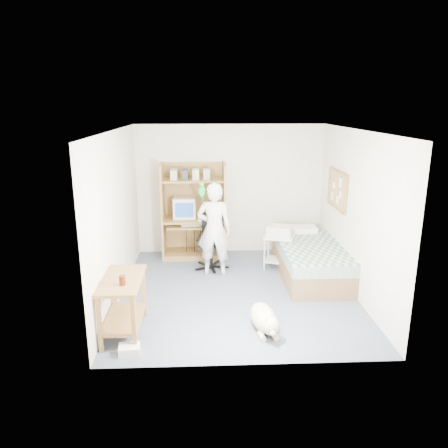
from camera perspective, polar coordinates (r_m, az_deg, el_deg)
The scene contains 21 objects.
floor at distance 6.98m, azimuth 1.71°, elevation -8.83°, with size 4.00×4.00×0.00m, color #4A5664.
wall_back at distance 8.51m, azimuth 0.77°, elevation 4.50°, with size 3.60×0.02×2.50m, color beige.
wall_right at distance 6.93m, azimuth 16.80°, elevation 1.29°, with size 0.02×4.00×2.50m, color beige.
wall_left at distance 6.67m, azimuth -13.81°, elevation 0.96°, with size 0.02×4.00×2.50m, color beige.
ceiling at distance 6.37m, azimuth 1.90°, elevation 12.14°, with size 3.60×4.00×0.02m, color white.
computer_hutch at distance 8.33m, azimuth -3.95°, elevation 1.20°, with size 1.20×0.63×1.80m.
bed at distance 7.63m, azimuth 11.19°, elevation -4.60°, with size 1.02×2.02×0.66m.
side_desk at distance 5.76m, azimuth -13.09°, elevation -9.33°, with size 0.50×1.00×0.75m.
corkboard at distance 7.72m, azimuth 14.56°, elevation 4.37°, with size 0.04×0.94×0.66m.
office_chair at distance 7.84m, azimuth -1.63°, elevation -3.30°, with size 0.55×0.55×0.97m.
person at distance 7.42m, azimuth -1.28°, elevation -0.69°, with size 0.59×0.39×1.61m, color silver.
parrot at distance 7.27m, azimuth -2.90°, elevation 4.39°, with size 0.12×0.21×0.33m.
dog at distance 5.85m, azimuth 5.27°, elevation -12.20°, with size 0.39×0.99×0.37m.
printer_cart at distance 7.84m, azimuth 7.20°, elevation -2.95°, with size 0.62×0.56×0.61m.
printer at distance 7.76m, azimuth 7.27°, elevation -0.87°, with size 0.42×0.32×0.18m, color beige.
crt_monitor at distance 8.31m, azimuth -5.16°, elevation 2.18°, with size 0.42×0.45×0.39m.
keyboard at distance 8.22m, azimuth -4.00°, elevation -0.09°, with size 0.45×0.16×0.03m, color beige.
pencil_cup at distance 8.25m, azimuth -1.34°, elevation 1.08°, with size 0.08×0.08×0.12m, color gold.
drink_glass at distance 5.45m, azimuth -13.14°, elevation -7.18°, with size 0.08×0.08×0.12m, color #42150A.
floor_box_a at distance 5.50m, azimuth -12.25°, elevation -15.73°, with size 0.25×0.20×0.10m, color white.
floor_box_b at distance 6.03m, azimuth -12.06°, elevation -12.87°, with size 0.18×0.22×0.08m, color beige.
Camera 1 is at (-0.50, -6.34, 2.87)m, focal length 35.00 mm.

